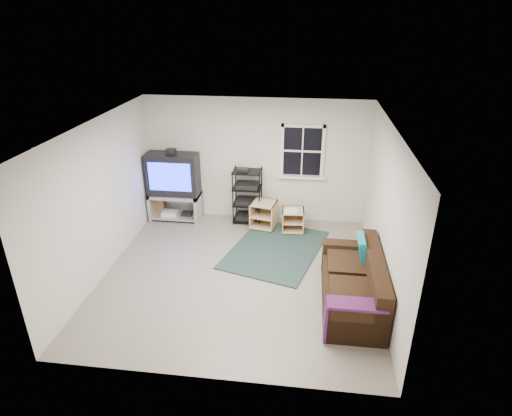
# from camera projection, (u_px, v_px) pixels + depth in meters

# --- Properties ---
(room) EXTENTS (4.60, 4.62, 4.60)m
(room) POSITION_uv_depth(u_px,v_px,m) (302.00, 155.00, 8.67)
(room) COLOR gray
(room) RESTS_ON ground
(tv_unit) EXTENTS (1.07, 0.54, 1.58)m
(tv_unit) POSITION_uv_depth(u_px,v_px,m) (174.00, 181.00, 9.00)
(tv_unit) COLOR #A1A1A9
(tv_unit) RESTS_ON ground
(av_rack) EXTENTS (0.59, 0.43, 1.19)m
(av_rack) POSITION_uv_depth(u_px,v_px,m) (247.00, 199.00, 9.02)
(av_rack) COLOR black
(av_rack) RESTS_ON ground
(side_table_left) EXTENTS (0.56, 0.56, 0.57)m
(side_table_left) POSITION_uv_depth(u_px,v_px,m) (264.00, 213.00, 8.88)
(side_table_left) COLOR tan
(side_table_left) RESTS_ON ground
(side_table_right) EXTENTS (0.46, 0.48, 0.50)m
(side_table_right) POSITION_uv_depth(u_px,v_px,m) (293.00, 219.00, 8.72)
(side_table_right) COLOR tan
(side_table_right) RESTS_ON ground
(sofa) EXTENTS (0.86, 1.95, 0.89)m
(sofa) POSITION_uv_depth(u_px,v_px,m) (355.00, 286.00, 6.52)
(sofa) COLOR black
(sofa) RESTS_ON ground
(shag_rug) EXTENTS (2.06, 2.45, 0.02)m
(shag_rug) POSITION_uv_depth(u_px,v_px,m) (275.00, 249.00, 8.13)
(shag_rug) COLOR #2F2015
(shag_rug) RESTS_ON ground
(paper_bag) EXTENTS (0.30, 0.21, 0.41)m
(paper_bag) POSITION_uv_depth(u_px,v_px,m) (158.00, 207.00, 9.41)
(paper_bag) COLOR olive
(paper_bag) RESTS_ON ground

